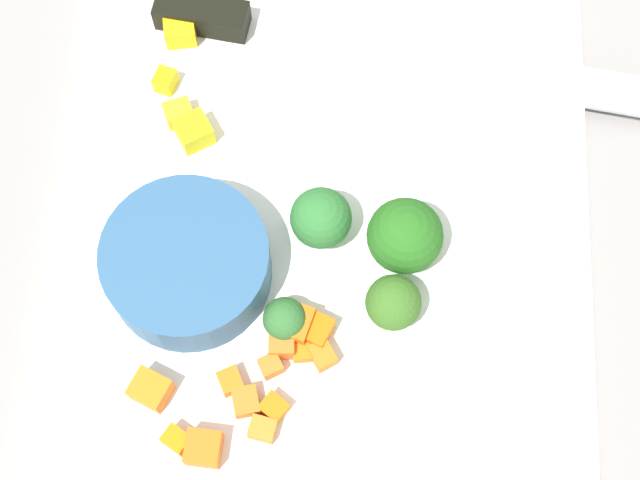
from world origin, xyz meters
The scene contains 25 objects.
ground_plane centered at (0.00, 0.00, 0.00)m, with size 4.00×4.00×0.00m, color gray.
cutting_board centered at (0.00, 0.00, 0.01)m, with size 0.54×0.32×0.01m, color white.
prep_bowl centered at (-0.02, 0.07, 0.03)m, with size 0.09×0.09×0.04m, color #2F5A85.
chef_knife centered at (0.14, 0.00, 0.02)m, with size 0.07×0.32×0.02m.
carrot_dice_0 centered at (-0.09, 0.09, 0.02)m, with size 0.02×0.02×0.02m, color orange.
carrot_dice_1 centered at (-0.12, 0.07, 0.02)m, with size 0.01×0.01×0.01m, color orange.
carrot_dice_2 centered at (-0.11, 0.03, 0.02)m, with size 0.01×0.01×0.01m, color orange.
carrot_dice_3 centered at (-0.06, 0.01, 0.02)m, with size 0.01×0.01×0.01m, color orange.
carrot_dice_4 centered at (-0.07, -0.01, 0.02)m, with size 0.01×0.01×0.01m, color orange.
carrot_dice_5 centered at (-0.08, 0.04, 0.02)m, with size 0.01×0.01×0.01m, color orange.
carrot_dice_6 centered at (-0.12, 0.06, 0.02)m, with size 0.02×0.02×0.02m, color orange.
carrot_dice_7 centered at (-0.10, 0.04, 0.02)m, with size 0.01×0.02×0.01m, color orange.
carrot_dice_8 centered at (-0.05, 0.00, 0.02)m, with size 0.02×0.02×0.02m, color orange.
carrot_dice_9 centered at (-0.08, 0.02, 0.02)m, with size 0.01×0.01×0.01m, color orange.
carrot_dice_10 centered at (-0.10, 0.02, 0.02)m, with size 0.01×0.01×0.01m, color orange.
carrot_dice_11 centered at (-0.05, 0.01, 0.02)m, with size 0.02×0.02×0.02m, color orange.
carrot_dice_12 centered at (-0.06, 0.02, 0.02)m, with size 0.01×0.02×0.02m, color orange.
pepper_dice_0 centered at (0.08, 0.09, 0.02)m, with size 0.01×0.02×0.01m, color yellow.
pepper_dice_1 centered at (0.10, 0.10, 0.02)m, with size 0.01×0.01×0.01m, color yellow.
pepper_dice_2 centered at (0.07, 0.08, 0.02)m, with size 0.02×0.02×0.02m, color yellow.
pepper_dice_3 centered at (0.14, 0.10, 0.02)m, with size 0.02×0.02×0.02m, color yellow.
broccoli_floret_0 centered at (0.01, 0.00, 0.03)m, with size 0.04×0.04×0.04m.
broccoli_floret_1 centered at (-0.05, 0.02, 0.03)m, with size 0.02×0.02×0.03m.
broccoli_floret_2 centered at (0.00, -0.05, 0.04)m, with size 0.04×0.04×0.05m.
broccoli_floret_3 centered at (-0.04, -0.04, 0.03)m, with size 0.03×0.03×0.04m.
Camera 1 is at (-0.19, -0.01, 0.55)m, focal length 54.58 mm.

